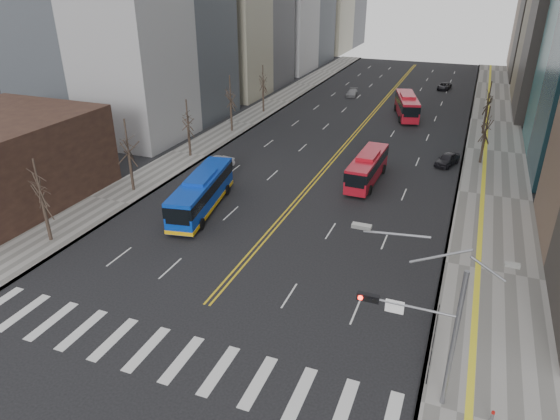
# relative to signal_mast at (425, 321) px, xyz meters

# --- Properties ---
(ground) EXTENTS (220.00, 220.00, 0.00)m
(ground) POSITION_rel_signal_mast_xyz_m (-13.77, -2.00, -4.86)
(ground) COLOR black
(sidewalk_right) EXTENTS (7.00, 130.00, 0.15)m
(sidewalk_right) POSITION_rel_signal_mast_xyz_m (3.73, 43.00, -4.78)
(sidewalk_right) COLOR slate
(sidewalk_right) RESTS_ON ground
(sidewalk_left) EXTENTS (5.00, 130.00, 0.15)m
(sidewalk_left) POSITION_rel_signal_mast_xyz_m (-30.27, 43.00, -4.78)
(sidewalk_left) COLOR slate
(sidewalk_left) RESTS_ON ground
(crosswalk) EXTENTS (26.70, 4.00, 0.01)m
(crosswalk) POSITION_rel_signal_mast_xyz_m (-13.77, -2.00, -4.85)
(crosswalk) COLOR silver
(crosswalk) RESTS_ON ground
(centerline) EXTENTS (0.55, 100.00, 0.01)m
(centerline) POSITION_rel_signal_mast_xyz_m (-13.77, 53.00, -4.85)
(centerline) COLOR gold
(centerline) RESTS_ON ground
(signal_mast) EXTENTS (5.37, 0.37, 9.39)m
(signal_mast) POSITION_rel_signal_mast_xyz_m (0.00, 0.00, 0.00)
(signal_mast) COLOR gray
(signal_mast) RESTS_ON ground
(pedestrian_railing) EXTENTS (0.06, 6.06, 1.02)m
(pedestrian_railing) POSITION_rel_signal_mast_xyz_m (0.53, 4.00, -4.03)
(pedestrian_railing) COLOR black
(pedestrian_railing) RESTS_ON sidewalk_right
(street_trees) EXTENTS (35.20, 47.20, 7.60)m
(street_trees) POSITION_rel_signal_mast_xyz_m (-20.94, 32.55, 0.02)
(street_trees) COLOR #30241D
(street_trees) RESTS_ON ground
(blue_bus) EXTENTS (4.46, 11.86, 3.39)m
(blue_bus) POSITION_rel_signal_mast_xyz_m (-21.21, 15.74, -3.08)
(blue_bus) COLOR #0C39B6
(blue_bus) RESTS_ON ground
(red_bus_near) EXTENTS (2.69, 9.78, 3.12)m
(red_bus_near) POSITION_rel_signal_mast_xyz_m (-8.65, 27.81, -3.11)
(red_bus_near) COLOR #A7111F
(red_bus_near) RESTS_ON ground
(red_bus_far) EXTENTS (5.15, 10.98, 3.41)m
(red_bus_far) POSITION_rel_signal_mast_xyz_m (-8.76, 55.34, -2.96)
(red_bus_far) COLOR #A7111F
(red_bus_far) RESTS_ON ground
(car_white) EXTENTS (2.48, 4.74, 1.49)m
(car_white) POSITION_rel_signal_mast_xyz_m (-24.58, 24.81, -4.11)
(car_white) COLOR white
(car_white) RESTS_ON ground
(car_dark_mid) EXTENTS (2.86, 4.33, 1.37)m
(car_dark_mid) POSITION_rel_signal_mast_xyz_m (-1.27, 36.09, -4.17)
(car_dark_mid) COLOR black
(car_dark_mid) RESTS_ON ground
(car_silver) EXTENTS (1.96, 4.19, 1.18)m
(car_silver) POSITION_rel_signal_mast_xyz_m (-19.68, 65.90, -4.26)
(car_silver) COLOR gray
(car_silver) RESTS_ON ground
(car_dark_far) EXTENTS (2.53, 4.48, 1.18)m
(car_dark_far) POSITION_rel_signal_mast_xyz_m (-5.09, 77.46, -4.27)
(car_dark_far) COLOR black
(car_dark_far) RESTS_ON ground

